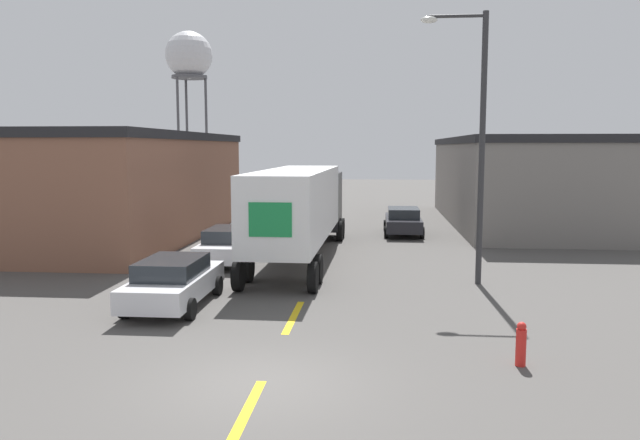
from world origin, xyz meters
name	(u,v)px	position (x,y,z in m)	size (l,w,h in m)	color
ground_plane	(261,384)	(0.00, 0.00, 0.00)	(160.00, 160.00, 0.00)	#4C4947
road_centerline	(294,317)	(0.00, 4.93, 0.00)	(0.20, 16.32, 0.01)	gold
warehouse_left	(79,185)	(-13.19, 19.37, 2.71)	(13.03, 18.58, 5.41)	brown
warehouse_right	(521,180)	(11.03, 27.53, 2.64)	(8.70, 20.31, 5.26)	slate
semi_truck	(302,204)	(-0.88, 14.20, 2.29)	(2.94, 14.53, 3.78)	black
parked_car_left_near	(174,281)	(-3.67, 5.77, 0.75)	(2.05, 4.71, 1.44)	silver
parked_car_left_far	(230,244)	(-3.67, 12.76, 0.75)	(2.05, 4.71, 1.44)	silver
parked_car_right_far	(403,221)	(3.67, 21.76, 0.75)	(2.05, 4.71, 1.44)	black
water_tower	(189,57)	(-18.21, 55.69, 14.35)	(5.05, 5.05, 17.13)	#47474C
street_lamp	(476,132)	(5.52, 9.67, 5.17)	(2.22, 0.32, 9.09)	#2D2D30
fire_hydrant	(521,344)	(5.36, 1.52, 0.48)	(0.22, 0.22, 0.96)	red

